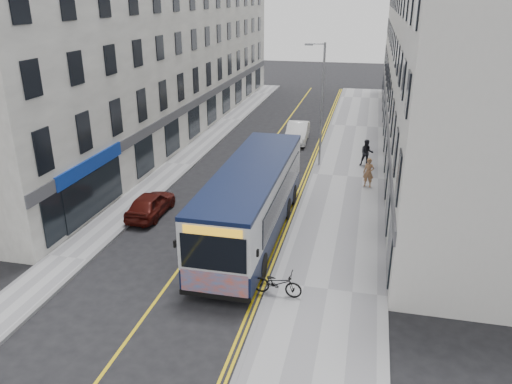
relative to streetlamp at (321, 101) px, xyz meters
The scene contains 17 objects.
ground 15.25m from the streetlamp, 106.58° to the right, with size 140.00×140.00×0.00m, color black.
pavement_east 5.20m from the streetlamp, 43.87° to the right, with size 4.50×64.00×0.12m, color gray.
pavement_west 10.33m from the streetlamp, 167.70° to the right, with size 2.00×64.00×0.12m, color gray.
kerb_east 4.76m from the streetlamp, 94.85° to the right, with size 0.18×64.00×0.13m, color slate.
kerb_west 9.45m from the streetlamp, 166.24° to the right, with size 0.18×64.00×0.13m, color slate.
road_centre_line 6.37m from the streetlamp, 154.37° to the right, with size 0.12×64.00×0.01m, color gold.
road_dbl_yellow_inner 4.85m from the streetlamp, 107.21° to the right, with size 0.10×64.00×0.01m, color gold.
road_dbl_yellow_outer 4.83m from the streetlamp, 101.85° to the right, with size 0.10×64.00×0.01m, color gold.
terrace_east 10.35m from the streetlamp, 43.68° to the left, with size 6.00×46.00×13.00m, color silver.
terrace_west 15.06m from the streetlamp, 152.01° to the left, with size 6.00×46.00×13.00m, color silver.
streetlamp is the anchor object (origin of this frame).
city_bus 11.61m from the streetlamp, 99.58° to the right, with size 2.78×11.95×3.47m.
bicycle 16.48m from the streetlamp, 89.18° to the right, with size 0.67×1.91×1.00m, color black.
pedestrian_near 5.94m from the streetlamp, 46.98° to the right, with size 0.64×0.42×1.75m, color #926542.
pedestrian_far 4.62m from the streetlamp, ahead, with size 0.87×0.67×1.78m, color black.
car_white 7.00m from the streetlamp, 112.07° to the left, with size 1.57×4.51×1.49m, color white.
car_maroon 13.13m from the streetlamp, 126.96° to the right, with size 1.51×3.76×1.28m, color #45100B.
Camera 1 is at (7.24, -17.97, 10.71)m, focal length 35.00 mm.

